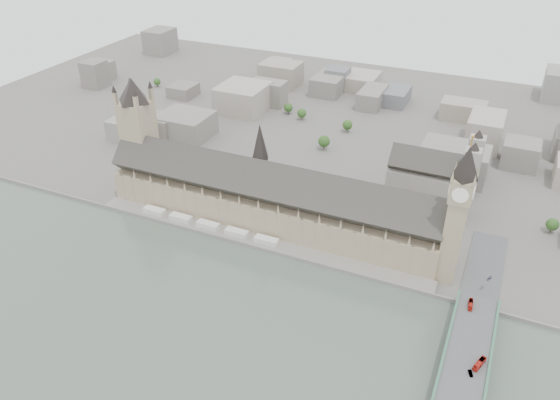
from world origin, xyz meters
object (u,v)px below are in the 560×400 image
at_px(palace_of_westminster, 269,199).
at_px(elizabeth_tower, 459,206).
at_px(westminster_abbey, 434,181).
at_px(red_bus_north, 471,304).
at_px(car_silver, 471,373).
at_px(car_approach, 489,279).
at_px(westminster_bridge, 460,388).
at_px(victoria_tower, 138,130).
at_px(red_bus_south, 479,364).

xyz_separation_m(palace_of_westminster, elizabeth_tower, (138.00, -11.70, 35.38)).
bearing_deg(westminster_abbey, palace_of_westminster, -145.83).
relative_size(elizabeth_tower, red_bus_north, 10.45).
xyz_separation_m(westminster_abbey, car_silver, (54.36, -175.68, -14.07)).
height_order(red_bus_north, car_approach, red_bus_north).
xyz_separation_m(westminster_bridge, car_silver, (3.28, 6.82, 5.89)).
xyz_separation_m(palace_of_westminster, car_silver, (165.28, -100.38, -11.69)).
height_order(elizabeth_tower, red_bus_north, elizabeth_tower).
height_order(palace_of_westminster, car_silver, palace_of_westminster).
relative_size(victoria_tower, car_silver, 21.62).
relative_size(westminster_bridge, car_approach, 67.92).
xyz_separation_m(westminster_bridge, car_approach, (3.69, 92.67, 5.82)).
bearing_deg(elizabeth_tower, victoria_tower, 176.04).
xyz_separation_m(westminster_bridge, red_bus_north, (-4.01, 61.38, 6.56)).
xyz_separation_m(victoria_tower, car_approach, (287.69, -20.83, -44.26)).
distance_m(red_bus_north, car_approach, 32.23).
xyz_separation_m(red_bus_north, car_approach, (7.69, 31.29, -0.74)).
relative_size(elizabeth_tower, car_silver, 23.24).
distance_m(car_silver, car_approach, 85.84).
bearing_deg(red_bus_north, westminster_bridge, -90.52).
relative_size(palace_of_westminster, red_bus_north, 25.76).
bearing_deg(victoria_tower, car_silver, -20.37).
bearing_deg(palace_of_westminster, victoria_tower, 177.04).
bearing_deg(victoria_tower, westminster_bridge, -21.78).
xyz_separation_m(palace_of_westminster, westminster_bridge, (162.00, -107.20, -17.58)).
relative_size(westminster_bridge, westminster_abbey, 4.78).
bearing_deg(westminster_bridge, westminster_abbey, 105.64).
height_order(elizabeth_tower, red_bus_south, elizabeth_tower).
height_order(red_bus_south, car_silver, red_bus_south).
distance_m(palace_of_westminster, red_bus_south, 192.70).
xyz_separation_m(elizabeth_tower, car_approach, (27.69, -2.83, -47.14)).
height_order(red_bus_north, red_bus_south, red_bus_south).
bearing_deg(westminster_bridge, victoria_tower, 158.22).
height_order(palace_of_westminster, elizabeth_tower, elizabeth_tower).
distance_m(elizabeth_tower, red_bus_north, 60.97).
bearing_deg(red_bus_south, car_silver, -94.22).
relative_size(victoria_tower, westminster_abbey, 1.47).
bearing_deg(car_silver, car_approach, 66.89).
bearing_deg(car_silver, palace_of_westminster, 125.89).
xyz_separation_m(victoria_tower, westminster_bridge, (284.00, -113.50, -50.08)).
height_order(car_silver, car_approach, car_silver).
bearing_deg(car_approach, westminster_bridge, -75.51).
xyz_separation_m(westminster_abbey, red_bus_north, (47.07, -121.12, -13.40)).
distance_m(palace_of_westminster, victoria_tower, 126.41).
distance_m(westminster_abbey, red_bus_south, 177.89).
height_order(westminster_abbey, car_silver, westminster_abbey).
distance_m(westminster_bridge, westminster_abbey, 190.56).
relative_size(red_bus_south, car_approach, 2.42).
bearing_deg(westminster_bridge, palace_of_westminster, 146.51).
height_order(victoria_tower, westminster_bridge, victoria_tower).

